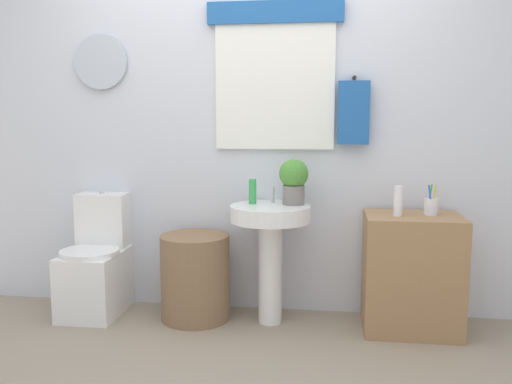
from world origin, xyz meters
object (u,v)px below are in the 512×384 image
at_px(toothbrush_cup, 431,206).
at_px(wooden_cabinet, 412,273).
at_px(pedestal_sink, 270,235).
at_px(potted_plant, 294,179).
at_px(laundry_hamper, 195,277).
at_px(lotion_bottle, 398,201).
at_px(toilet, 97,267).
at_px(soap_bottle, 253,191).

bearing_deg(toothbrush_cup, wooden_cabinet, -168.71).
distance_m(pedestal_sink, potted_plant, 0.38).
xyz_separation_m(laundry_hamper, lotion_bottle, (1.26, -0.04, 0.53)).
height_order(pedestal_sink, potted_plant, potted_plant).
bearing_deg(wooden_cabinet, lotion_bottle, -158.28).
relative_size(wooden_cabinet, potted_plant, 2.49).
height_order(wooden_cabinet, toothbrush_cup, toothbrush_cup).
height_order(toilet, potted_plant, potted_plant).
distance_m(toilet, toothbrush_cup, 2.20).
xyz_separation_m(soap_bottle, lotion_bottle, (0.89, -0.09, -0.03)).
height_order(wooden_cabinet, soap_bottle, soap_bottle).
relative_size(laundry_hamper, lotion_bottle, 3.05).
xyz_separation_m(laundry_hamper, pedestal_sink, (0.49, -0.00, 0.29)).
bearing_deg(toilet, pedestal_sink, -1.70).
bearing_deg(toilet, lotion_bottle, -2.20).
xyz_separation_m(pedestal_sink, wooden_cabinet, (0.87, 0.00, -0.21)).
distance_m(soap_bottle, potted_plant, 0.27).
bearing_deg(lotion_bottle, pedestal_sink, 177.03).
relative_size(toilet, lotion_bottle, 4.45).
height_order(wooden_cabinet, potted_plant, potted_plant).
bearing_deg(laundry_hamper, wooden_cabinet, 0.00).
relative_size(laundry_hamper, soap_bottle, 3.49).
bearing_deg(potted_plant, laundry_hamper, -174.55).
bearing_deg(soap_bottle, toothbrush_cup, -1.57).
height_order(toilet, soap_bottle, soap_bottle).
bearing_deg(wooden_cabinet, soap_bottle, 177.11).
height_order(laundry_hamper, potted_plant, potted_plant).
xyz_separation_m(toilet, toothbrush_cup, (2.15, -0.01, 0.47)).
bearing_deg(pedestal_sink, toilet, 178.30).
height_order(toilet, laundry_hamper, toilet).
bearing_deg(lotion_bottle, potted_plant, 171.00).
xyz_separation_m(potted_plant, lotion_bottle, (0.63, -0.10, -0.11)).
relative_size(toilet, wooden_cabinet, 1.13).
relative_size(potted_plant, toothbrush_cup, 1.56).
bearing_deg(wooden_cabinet, pedestal_sink, -180.00).
relative_size(toilet, soap_bottle, 5.09).
distance_m(pedestal_sink, toothbrush_cup, 0.99).
distance_m(potted_plant, toothbrush_cup, 0.85).
distance_m(toilet, potted_plant, 1.45).
distance_m(pedestal_sink, soap_bottle, 0.30).
height_order(toilet, wooden_cabinet, toilet).
xyz_separation_m(potted_plant, toothbrush_cup, (0.83, -0.04, -0.15)).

